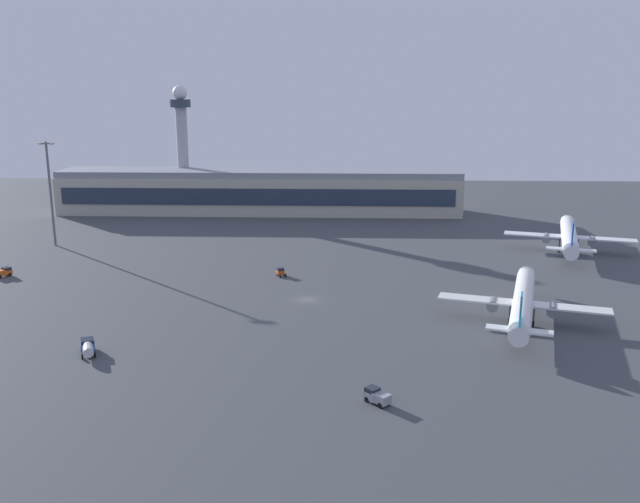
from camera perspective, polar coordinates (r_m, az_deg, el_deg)
name	(u,v)px	position (r m, az deg, el deg)	size (l,w,h in m)	color
ground_plane	(307,300)	(150.12, -1.11, -4.14)	(416.00, 416.00, 0.00)	#424449
terminal_building	(260,192)	(257.81, -5.15, 5.15)	(152.33, 22.40, 16.40)	#B2AD99
control_tower	(182,139)	(269.62, -11.75, 9.41)	(8.00, 8.00, 47.96)	#A8A8B2
airplane_mid_apron	(523,302)	(140.61, 17.01, -4.19)	(33.47, 42.61, 11.14)	silver
airplane_taxiway_distant	(569,236)	(206.96, 20.59, 1.25)	(36.30, 46.21, 12.09)	white
fuel_truck	(88,347)	(126.55, -19.30, -7.73)	(4.38, 6.62, 2.35)	#3372BF
pushback_tug	(281,272)	(169.08, -3.40, -1.74)	(2.90, 3.54, 2.05)	#D85919
baggage_tractor	(377,396)	(102.37, 4.90, -12.25)	(4.32, 4.30, 2.25)	gray
maintenance_van	(3,272)	(186.13, -25.54, -1.61)	(3.92, 4.53, 2.25)	#D85919
apron_light_west	(50,188)	(214.83, -22.15, 5.07)	(4.80, 0.90, 31.33)	slate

